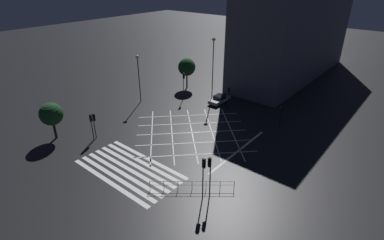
% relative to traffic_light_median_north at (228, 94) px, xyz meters
% --- Properties ---
extents(ground_plane, '(200.00, 200.00, 0.00)m').
position_rel_traffic_light_median_north_xyz_m(ground_plane, '(0.41, -9.16, -2.59)').
color(ground_plane, black).
extents(road_markings, '(17.97, 22.64, 0.01)m').
position_rel_traffic_light_median_north_xyz_m(road_markings, '(0.80, -15.96, -2.58)').
color(road_markings, silver).
rests_on(road_markings, ground_plane).
extents(office_building, '(10.06, 34.50, 19.56)m').
position_rel_traffic_light_median_north_xyz_m(office_building, '(0.40, 22.57, 7.19)').
color(office_building, '#4C515B').
rests_on(office_building, ground_plane).
extents(traffic_light_median_north, '(0.36, 0.39, 3.61)m').
position_rel_traffic_light_median_north_xyz_m(traffic_light_median_north, '(0.00, 0.00, 0.00)').
color(traffic_light_median_north, black).
rests_on(traffic_light_median_north, ground_plane).
extents(traffic_light_nw_main, '(0.39, 0.36, 4.50)m').
position_rel_traffic_light_median_north_xyz_m(traffic_light_nw_main, '(-8.14, -0.90, 0.62)').
color(traffic_light_nw_main, black).
rests_on(traffic_light_nw_main, ground_plane).
extents(traffic_light_sw_main, '(0.39, 0.36, 3.51)m').
position_rel_traffic_light_median_north_xyz_m(traffic_light_sw_main, '(-8.09, -18.47, -0.08)').
color(traffic_light_sw_main, black).
rests_on(traffic_light_sw_main, ground_plane).
extents(traffic_light_se_main, '(0.39, 0.36, 4.34)m').
position_rel_traffic_light_median_north_xyz_m(traffic_light_se_main, '(9.59, -17.80, 0.50)').
color(traffic_light_se_main, black).
rests_on(traffic_light_se_main, ground_plane).
extents(traffic_light_ne_cross, '(0.36, 0.39, 3.42)m').
position_rel_traffic_light_median_north_xyz_m(traffic_light_ne_cross, '(8.78, -0.64, -0.14)').
color(traffic_light_ne_cross, black).
rests_on(traffic_light_ne_cross, ground_plane).
extents(traffic_light_sw_cross, '(0.36, 0.39, 3.40)m').
position_rel_traffic_light_median_north_xyz_m(traffic_light_sw_cross, '(-8.21, -17.99, -0.15)').
color(traffic_light_sw_cross, black).
rests_on(traffic_light_sw_cross, ground_plane).
extents(traffic_light_se_cross, '(0.36, 0.39, 4.37)m').
position_rel_traffic_light_median_north_xyz_m(traffic_light_se_cross, '(9.29, -18.31, 0.52)').
color(traffic_light_se_cross, black).
rests_on(traffic_light_se_cross, ground_plane).
extents(street_lamp_east, '(0.56, 0.56, 7.72)m').
position_rel_traffic_light_median_north_xyz_m(street_lamp_east, '(-12.80, -6.35, 3.14)').
color(street_lamp_east, black).
rests_on(street_lamp_east, ground_plane).
extents(street_lamp_west, '(0.57, 0.57, 10.05)m').
position_rel_traffic_light_median_north_xyz_m(street_lamp_west, '(-4.74, 2.41, 4.67)').
color(street_lamp_west, black).
rests_on(street_lamp_west, ground_plane).
extents(street_tree_near, '(2.87, 2.87, 4.82)m').
position_rel_traffic_light_median_north_xyz_m(street_tree_near, '(-12.20, -21.33, 0.78)').
color(street_tree_near, '#38281C').
rests_on(street_tree_near, ground_plane).
extents(street_tree_far, '(3.13, 3.13, 5.41)m').
position_rel_traffic_light_median_north_xyz_m(street_tree_far, '(-11.31, 3.63, 1.25)').
color(street_tree_far, '#38281C').
rests_on(street_tree_far, ground_plane).
extents(waiting_car, '(1.70, 4.05, 1.25)m').
position_rel_traffic_light_median_north_xyz_m(waiting_car, '(-2.58, 1.50, -2.00)').
color(waiting_car, '#B7BABC').
rests_on(waiting_car, ground_plane).
extents(pedestrian_railing, '(6.41, 5.28, 1.05)m').
position_rel_traffic_light_median_north_xyz_m(pedestrian_railing, '(7.79, -18.15, -1.92)').
color(pedestrian_railing, '#9EA0A5').
rests_on(pedestrian_railing, ground_plane).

